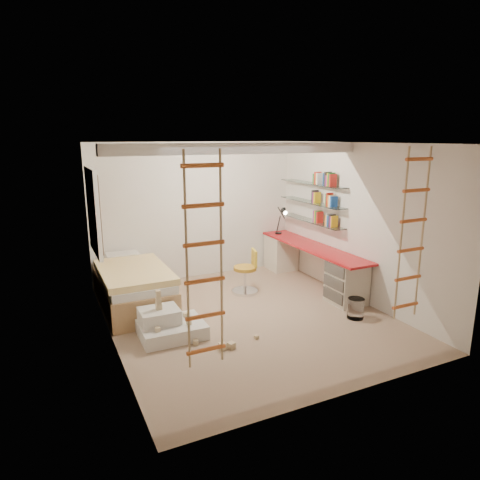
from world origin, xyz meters
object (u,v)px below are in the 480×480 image
bed (133,286)px  play_platform (168,326)px  desk (311,263)px  swivel_chair (246,277)px

bed → play_platform: bed is taller
desk → play_platform: desk is taller
desk → play_platform: bearing=-162.4°
desk → play_platform: (-3.00, -0.95, -0.25)m
bed → swivel_chair: bearing=-7.5°
desk → swivel_chair: swivel_chair is taller
desk → bed: size_ratio=1.40×
bed → swivel_chair: size_ratio=2.57×
swivel_chair → desk: bearing=-5.0°
bed → desk: bearing=-6.5°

